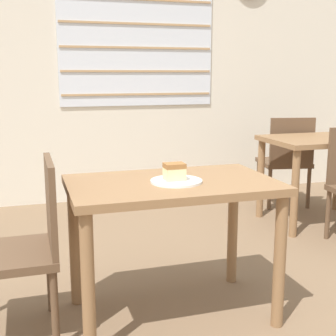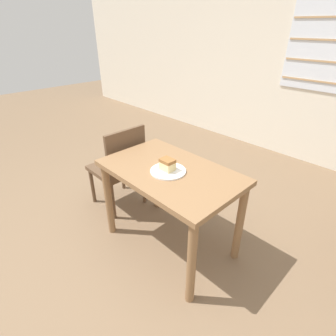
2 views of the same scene
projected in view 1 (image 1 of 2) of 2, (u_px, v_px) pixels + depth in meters
wall_back at (99, 57)px, 4.50m from camera, size 10.00×0.10×2.80m
dining_table_near at (172, 203)px, 2.37m from camera, size 1.04×0.64×0.72m
dining_table_far at (320, 153)px, 3.92m from camera, size 0.90×0.65×0.73m
chair_near_window at (25, 243)px, 2.22m from camera, size 0.44×0.44×0.86m
chair_far_opposite at (286, 158)px, 4.44m from camera, size 0.52×0.52×0.86m
plate at (176, 181)px, 2.32m from camera, size 0.26×0.26×0.01m
cake_slice at (174, 172)px, 2.31m from camera, size 0.10×0.08×0.08m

